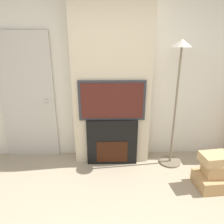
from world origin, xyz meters
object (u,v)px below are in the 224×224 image
(fireplace, at_px, (112,141))
(box_stack, at_px, (214,173))
(television, at_px, (112,101))
(floor_lamp, at_px, (178,86))

(fireplace, xyz_separation_m, box_stack, (1.35, -0.62, -0.16))
(television, height_order, floor_lamp, floor_lamp)
(fireplace, bearing_deg, box_stack, -24.85)
(television, bearing_deg, fireplace, 90.00)
(television, bearing_deg, floor_lamp, -2.22)
(fireplace, distance_m, box_stack, 1.49)
(box_stack, bearing_deg, television, 155.22)
(floor_lamp, xyz_separation_m, box_stack, (0.42, -0.59, -1.05))
(fireplace, xyz_separation_m, floor_lamp, (0.93, -0.04, 0.89))
(television, distance_m, floor_lamp, 0.96)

